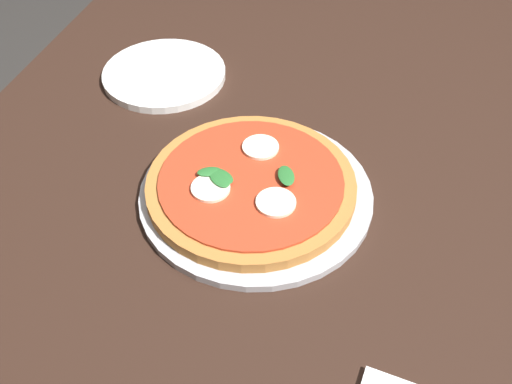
{
  "coord_description": "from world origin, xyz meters",
  "views": [
    {
      "loc": [
        -0.63,
        -0.13,
        1.36
      ],
      "look_at": [
        -0.05,
        0.03,
        0.75
      ],
      "focal_mm": 40.76,
      "sensor_mm": 36.0,
      "label": 1
    }
  ],
  "objects_px": {
    "dining_table": "(281,217)",
    "pizza": "(251,184)",
    "serving_tray": "(256,194)",
    "plate_white": "(164,74)"
  },
  "relations": [
    {
      "from": "dining_table",
      "to": "pizza",
      "type": "bearing_deg",
      "value": 140.28
    },
    {
      "from": "dining_table",
      "to": "serving_tray",
      "type": "distance_m",
      "value": 0.11
    },
    {
      "from": "serving_tray",
      "to": "plate_white",
      "type": "relative_size",
      "value": 1.51
    },
    {
      "from": "plate_white",
      "to": "pizza",
      "type": "bearing_deg",
      "value": -136.67
    },
    {
      "from": "dining_table",
      "to": "pizza",
      "type": "height_order",
      "value": "pizza"
    },
    {
      "from": "plate_white",
      "to": "serving_tray",
      "type": "bearing_deg",
      "value": -135.82
    },
    {
      "from": "dining_table",
      "to": "pizza",
      "type": "xyz_separation_m",
      "value": [
        -0.05,
        0.04,
        0.11
      ]
    },
    {
      "from": "pizza",
      "to": "plate_white",
      "type": "xyz_separation_m",
      "value": [
        0.25,
        0.24,
        -0.02
      ]
    },
    {
      "from": "dining_table",
      "to": "plate_white",
      "type": "relative_size",
      "value": 6.62
    },
    {
      "from": "serving_tray",
      "to": "plate_white",
      "type": "height_order",
      "value": "plate_white"
    }
  ]
}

